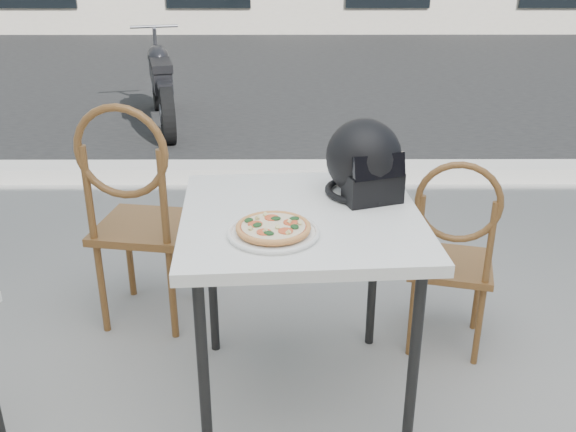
{
  "coord_description": "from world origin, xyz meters",
  "views": [
    {
      "loc": [
        -0.25,
        -1.78,
        1.78
      ],
      "look_at": [
        -0.24,
        0.25,
        0.89
      ],
      "focal_mm": 40.0,
      "sensor_mm": 36.0,
      "label": 1
    }
  ],
  "objects_px": {
    "pizza": "(273,227)",
    "helmet": "(365,162)",
    "cafe_table_main": "(301,232)",
    "motorcycle": "(161,85)",
    "cafe_chair_main": "(453,247)",
    "cafe_chair_side": "(136,206)",
    "plate": "(273,233)"
  },
  "relations": [
    {
      "from": "motorcycle",
      "to": "cafe_table_main",
      "type": "bearing_deg",
      "value": -86.85
    },
    {
      "from": "cafe_table_main",
      "to": "cafe_chair_main",
      "type": "bearing_deg",
      "value": 26.42
    },
    {
      "from": "cafe_table_main",
      "to": "motorcycle",
      "type": "distance_m",
      "value": 4.41
    },
    {
      "from": "plate",
      "to": "cafe_chair_main",
      "type": "distance_m",
      "value": 0.98
    },
    {
      "from": "cafe_chair_main",
      "to": "cafe_chair_side",
      "type": "distance_m",
      "value": 1.44
    },
    {
      "from": "pizza",
      "to": "helmet",
      "type": "relative_size",
      "value": 0.79
    },
    {
      "from": "pizza",
      "to": "cafe_chair_side",
      "type": "xyz_separation_m",
      "value": [
        -0.65,
        0.75,
        -0.23
      ]
    },
    {
      "from": "cafe_table_main",
      "to": "pizza",
      "type": "xyz_separation_m",
      "value": [
        -0.1,
        -0.19,
        0.11
      ]
    },
    {
      "from": "helmet",
      "to": "cafe_chair_main",
      "type": "distance_m",
      "value": 0.63
    },
    {
      "from": "plate",
      "to": "cafe_chair_main",
      "type": "height_order",
      "value": "cafe_chair_main"
    },
    {
      "from": "cafe_chair_main",
      "to": "motorcycle",
      "type": "xyz_separation_m",
      "value": [
        -1.97,
        3.87,
        -0.12
      ]
    },
    {
      "from": "helmet",
      "to": "cafe_chair_main",
      "type": "height_order",
      "value": "helmet"
    },
    {
      "from": "pizza",
      "to": "helmet",
      "type": "xyz_separation_m",
      "value": [
        0.35,
        0.37,
        0.1
      ]
    },
    {
      "from": "cafe_chair_side",
      "to": "motorcycle",
      "type": "height_order",
      "value": "cafe_chair_side"
    },
    {
      "from": "cafe_table_main",
      "to": "motorcycle",
      "type": "bearing_deg",
      "value": 107.16
    },
    {
      "from": "cafe_table_main",
      "to": "cafe_chair_side",
      "type": "relative_size",
      "value": 0.82
    },
    {
      "from": "pizza",
      "to": "motorcycle",
      "type": "relative_size",
      "value": 0.17
    },
    {
      "from": "cafe_table_main",
      "to": "cafe_chair_main",
      "type": "xyz_separation_m",
      "value": [
        0.67,
        0.33,
        -0.23
      ]
    },
    {
      "from": "cafe_chair_main",
      "to": "plate",
      "type": "bearing_deg",
      "value": 48.28
    },
    {
      "from": "plate",
      "to": "cafe_chair_main",
      "type": "xyz_separation_m",
      "value": [
        0.77,
        0.52,
        -0.32
      ]
    },
    {
      "from": "cafe_table_main",
      "to": "cafe_chair_main",
      "type": "relative_size",
      "value": 0.98
    },
    {
      "from": "cafe_table_main",
      "to": "motorcycle",
      "type": "height_order",
      "value": "motorcycle"
    },
    {
      "from": "helmet",
      "to": "motorcycle",
      "type": "height_order",
      "value": "helmet"
    },
    {
      "from": "plate",
      "to": "helmet",
      "type": "height_order",
      "value": "helmet"
    },
    {
      "from": "cafe_table_main",
      "to": "cafe_chair_side",
      "type": "bearing_deg",
      "value": 143.21
    },
    {
      "from": "cafe_table_main",
      "to": "pizza",
      "type": "distance_m",
      "value": 0.24
    },
    {
      "from": "plate",
      "to": "cafe_chair_side",
      "type": "xyz_separation_m",
      "value": [
        -0.65,
        0.75,
        -0.21
      ]
    },
    {
      "from": "cafe_chair_side",
      "to": "motorcycle",
      "type": "distance_m",
      "value": 3.69
    },
    {
      "from": "cafe_table_main",
      "to": "pizza",
      "type": "bearing_deg",
      "value": -118.07
    },
    {
      "from": "cafe_table_main",
      "to": "motorcycle",
      "type": "relative_size",
      "value": 0.51
    },
    {
      "from": "pizza",
      "to": "motorcycle",
      "type": "xyz_separation_m",
      "value": [
        -1.2,
        4.39,
        -0.46
      ]
    },
    {
      "from": "cafe_chair_main",
      "to": "cafe_chair_side",
      "type": "relative_size",
      "value": 0.84
    }
  ]
}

